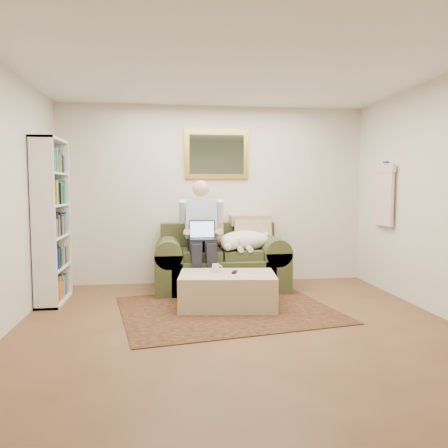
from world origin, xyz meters
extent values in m
cube|color=brown|center=(0.00, 0.00, 0.00)|extent=(4.50, 5.00, 0.01)
cube|color=white|center=(0.00, 0.00, 2.60)|extent=(4.50, 5.00, 0.01)
cube|color=silver|center=(0.00, 2.50, 1.30)|extent=(4.50, 0.01, 2.60)
cube|color=black|center=(-0.02, 0.96, 0.01)|extent=(2.66, 2.28, 0.01)
cube|color=#454B27|center=(0.03, 1.97, 0.22)|extent=(1.36, 0.87, 0.44)
cube|color=#454B27|center=(0.03, 2.35, 0.67)|extent=(1.65, 0.19, 0.45)
cube|color=#454B27|center=(-0.69, 1.97, 0.27)|extent=(0.36, 0.87, 0.91)
cube|color=#454B27|center=(0.75, 1.97, 0.27)|extent=(0.36, 0.87, 0.91)
cube|color=#454B27|center=(-0.24, 1.92, 0.51)|extent=(0.52, 0.59, 0.13)
cube|color=#454B27|center=(0.30, 1.92, 0.51)|extent=(0.52, 0.59, 0.13)
cube|color=black|center=(-0.24, 1.72, 0.73)|extent=(0.35, 0.24, 0.02)
cube|color=black|center=(-0.24, 1.84, 0.86)|extent=(0.35, 0.07, 0.24)
cube|color=#99BFF2|center=(-0.24, 1.84, 0.86)|extent=(0.32, 0.05, 0.21)
cube|color=tan|center=(0.00, 1.06, 0.20)|extent=(1.19, 0.83, 0.40)
cylinder|color=white|center=(-0.13, 1.16, 0.45)|extent=(0.08, 0.08, 0.10)
cube|color=black|center=(0.09, 1.09, 0.41)|extent=(0.09, 0.16, 0.02)
cube|color=gold|center=(0.03, 2.48, 1.90)|extent=(0.94, 0.04, 0.72)
cube|color=gray|center=(0.03, 2.46, 1.90)|extent=(0.80, 0.01, 0.58)
camera|label=1|loc=(-0.70, -3.94, 1.41)|focal=35.00mm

